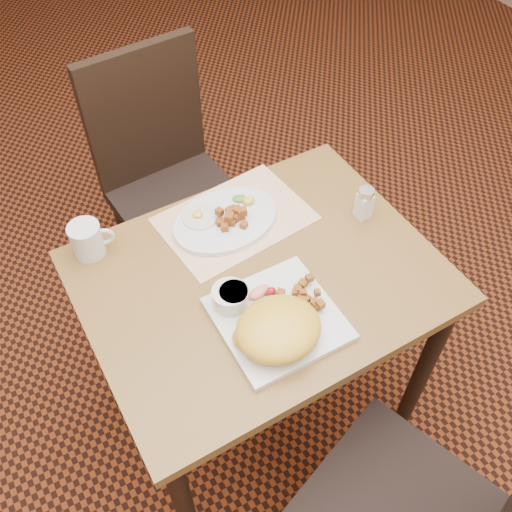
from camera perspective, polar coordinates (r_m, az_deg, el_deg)
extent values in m
plane|color=black|center=(2.11, 0.34, -14.60)|extent=(8.00, 8.00, 0.00)
cube|color=brown|center=(1.48, 0.47, -2.25)|extent=(0.90, 0.70, 0.03)
cylinder|color=black|center=(1.62, -7.11, -23.77)|extent=(0.05, 0.05, 0.71)
cylinder|color=black|center=(1.83, 16.40, -10.84)|extent=(0.05, 0.05, 0.71)
cylinder|color=black|center=(1.88, -15.04, -7.79)|extent=(0.05, 0.05, 0.71)
cylinder|color=black|center=(2.07, 5.74, 1.42)|extent=(0.05, 0.05, 0.71)
cylinder|color=black|center=(1.84, 10.69, -18.50)|extent=(0.04, 0.04, 0.42)
cube|color=black|center=(2.08, -7.52, 5.09)|extent=(0.45, 0.45, 0.05)
cylinder|color=black|center=(2.42, -5.30, 5.27)|extent=(0.04, 0.04, 0.42)
cylinder|color=black|center=(2.20, -0.55, -0.16)|extent=(0.04, 0.04, 0.42)
cylinder|color=black|center=(2.33, -12.94, 1.69)|extent=(0.04, 0.04, 0.42)
cylinder|color=black|center=(2.10, -8.77, -4.35)|extent=(0.04, 0.04, 0.42)
cube|color=black|center=(2.05, -11.08, 13.70)|extent=(0.42, 0.07, 0.50)
cube|color=white|center=(1.60, -2.12, 3.74)|extent=(0.42, 0.32, 0.00)
cube|color=silver|center=(1.38, 2.18, -6.27)|extent=(0.28, 0.28, 0.02)
ellipsoid|color=yellow|center=(1.31, 2.26, -7.27)|extent=(0.20, 0.18, 0.08)
ellipsoid|color=yellow|center=(1.33, 3.62, -7.99)|extent=(0.08, 0.07, 0.03)
ellipsoid|color=yellow|center=(1.32, -0.69, -7.99)|extent=(0.08, 0.07, 0.03)
cylinder|color=silver|center=(1.37, -2.62, -4.12)|extent=(0.09, 0.09, 0.05)
cylinder|color=beige|center=(1.36, -2.21, -3.60)|extent=(0.07, 0.07, 0.01)
ellipsoid|color=#387223|center=(1.41, 0.45, -3.55)|extent=(0.05, 0.04, 0.01)
ellipsoid|color=red|center=(1.40, 1.52, -3.60)|extent=(0.03, 0.02, 0.03)
ellipsoid|color=#F28C72|center=(1.40, 0.30, -3.60)|extent=(0.06, 0.04, 0.02)
cylinder|color=white|center=(1.58, -5.61, 3.93)|extent=(0.10, 0.10, 0.01)
ellipsoid|color=yellow|center=(1.58, -5.85, 4.23)|extent=(0.03, 0.03, 0.01)
ellipsoid|color=#387223|center=(1.62, -1.66, 5.78)|extent=(0.05, 0.04, 0.01)
ellipsoid|color=yellow|center=(1.61, -0.73, 5.60)|extent=(0.04, 0.03, 0.02)
cube|color=white|center=(1.60, 10.72, 4.96)|extent=(0.04, 0.04, 0.08)
cylinder|color=silver|center=(1.57, 10.98, 6.25)|extent=(0.04, 0.04, 0.02)
cylinder|color=silver|center=(1.54, -16.56, 1.57)|extent=(0.08, 0.08, 0.10)
torus|color=silver|center=(1.54, -14.94, 1.89)|extent=(0.06, 0.03, 0.06)
cube|color=#9E5419|center=(1.38, 6.14, -5.00)|extent=(0.02, 0.02, 0.02)
cube|color=#9E5419|center=(1.39, 5.78, -4.61)|extent=(0.02, 0.02, 0.01)
cube|color=#9E5419|center=(1.37, 4.70, -4.52)|extent=(0.03, 0.03, 0.02)
cube|color=#9E5419|center=(1.41, 3.89, -3.66)|extent=(0.02, 0.02, 0.01)
cube|color=#9E5419|center=(1.39, 4.71, -4.44)|extent=(0.02, 0.02, 0.02)
cube|color=#9E5419|center=(1.39, 4.55, -4.26)|extent=(0.03, 0.02, 0.02)
cube|color=#9E5419|center=(1.39, 4.48, -4.61)|extent=(0.03, 0.03, 0.02)
cube|color=#9E5419|center=(1.38, 2.47, -3.72)|extent=(0.03, 0.03, 0.02)
cube|color=#9E5419|center=(1.39, 4.54, -4.84)|extent=(0.02, 0.02, 0.01)
cube|color=#9E5419|center=(1.39, 4.75, -3.71)|extent=(0.02, 0.02, 0.02)
cube|color=#9E5419|center=(1.42, 5.36, -2.20)|extent=(0.02, 0.02, 0.02)
cube|color=#9E5419|center=(1.39, 5.04, -4.29)|extent=(0.02, 0.02, 0.02)
cube|color=#9E5419|center=(1.41, 4.22, -3.31)|extent=(0.02, 0.02, 0.02)
cube|color=#9E5419|center=(1.37, 6.45, -4.82)|extent=(0.02, 0.02, 0.02)
cube|color=#9E5419|center=(1.42, 4.65, -2.82)|extent=(0.03, 0.03, 0.02)
cube|color=#9E5419|center=(1.40, 4.67, -3.98)|extent=(0.03, 0.03, 0.02)
cube|color=#9E5419|center=(1.39, 4.48, -4.45)|extent=(0.02, 0.02, 0.01)
cube|color=#9E5419|center=(1.39, 6.14, -3.66)|extent=(0.02, 0.02, 0.02)
cube|color=#9E5419|center=(1.56, -2.20, 3.87)|extent=(0.03, 0.03, 0.02)
cube|color=#9E5419|center=(1.56, -2.60, 4.56)|extent=(0.02, 0.02, 0.02)
cube|color=#9E5419|center=(1.55, -1.29, 4.49)|extent=(0.03, 0.03, 0.02)
cube|color=#9E5419|center=(1.54, -1.23, 3.14)|extent=(0.03, 0.03, 0.02)
cube|color=#9E5419|center=(1.56, -2.48, 4.01)|extent=(0.03, 0.03, 0.02)
cube|color=#9E5419|center=(1.54, -2.70, 3.88)|extent=(0.03, 0.03, 0.02)
cube|color=#9E5419|center=(1.58, -2.27, 4.66)|extent=(0.02, 0.02, 0.02)
cube|color=#9E5419|center=(1.55, -2.45, 3.42)|extent=(0.03, 0.03, 0.02)
cube|color=#9E5419|center=(1.55, -1.60, 4.40)|extent=(0.02, 0.02, 0.02)
cube|color=#9E5419|center=(1.56, -2.11, 3.88)|extent=(0.03, 0.03, 0.02)
cube|color=#9E5419|center=(1.55, -3.62, 3.39)|extent=(0.02, 0.02, 0.02)
cube|color=#9E5419|center=(1.56, -3.68, 4.44)|extent=(0.02, 0.02, 0.02)
cube|color=#9E5419|center=(1.57, -1.48, 4.01)|extent=(0.02, 0.02, 0.02)
cube|color=#9E5419|center=(1.54, -3.17, 2.91)|extent=(0.02, 0.02, 0.02)
cube|color=#9E5419|center=(1.56, -1.91, 4.63)|extent=(0.02, 0.02, 0.02)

